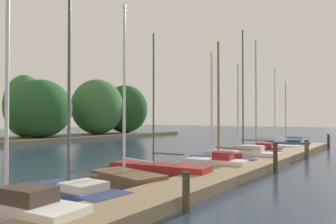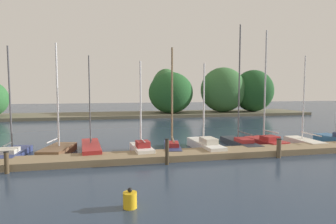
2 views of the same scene
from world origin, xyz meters
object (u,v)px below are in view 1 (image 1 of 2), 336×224
object	(u,v)px
sailboat_4	(156,170)
sailboat_11	(288,143)
sailboat_8	(246,150)
mooring_piling_2	(275,157)
sailboat_5	(214,162)
sailboat_3	(125,176)
sailboat_10	(276,146)
sailboat_1	(11,206)
sailboat_9	(258,147)
sailboat_2	(72,191)
sailboat_6	(221,157)
mooring_piling_1	(186,192)
mooring_piling_4	(329,141)
sailboat_7	(241,154)
mooring_piling_3	(307,149)

from	to	relation	value
sailboat_4	sailboat_11	world-z (taller)	sailboat_4
sailboat_8	mooring_piling_2	bearing A→B (deg)	120.97
sailboat_4	sailboat_5	distance (m)	3.16
sailboat_4	sailboat_11	size ratio (longest dim) A/B	1.09
sailboat_8	sailboat_11	world-z (taller)	sailboat_8
sailboat_3	sailboat_10	bearing A→B (deg)	-79.08
sailboat_5	sailboat_10	distance (m)	11.38
sailboat_1	sailboat_8	xyz separation A→B (m)	(16.31, 0.65, -0.02)
sailboat_4	sailboat_9	world-z (taller)	sailboat_9
sailboat_2	sailboat_3	bearing A→B (deg)	-83.90
sailboat_4	sailboat_9	distance (m)	11.66
sailboat_3	sailboat_6	bearing A→B (deg)	-81.31
sailboat_10	sailboat_11	distance (m)	2.71
sailboat_2	mooring_piling_2	xyz separation A→B (m)	(8.33, -3.42, 0.39)
sailboat_11	mooring_piling_1	bearing A→B (deg)	92.67
sailboat_1	sailboat_11	world-z (taller)	sailboat_1
mooring_piling_1	mooring_piling_4	distance (m)	21.21
sailboat_4	sailboat_11	xyz separation A→B (m)	(17.02, -0.75, 0.03)
sailboat_9	mooring_piling_4	xyz separation A→B (m)	(6.04, -3.50, 0.17)
mooring_piling_4	sailboat_7	bearing A→B (deg)	165.04
mooring_piling_3	mooring_piling_4	distance (m)	7.28
sailboat_1	sailboat_8	size ratio (longest dim) A/B	0.82
sailboat_7	mooring_piling_4	size ratio (longest dim) A/B	4.78
sailboat_10	mooring_piling_1	bearing A→B (deg)	99.95
sailboat_3	sailboat_8	size ratio (longest dim) A/B	0.80
sailboat_2	sailboat_7	bearing A→B (deg)	-90.87
mooring_piling_1	sailboat_8	bearing A→B (deg)	14.98
sailboat_9	mooring_piling_4	size ratio (longest dim) A/B	6.82
mooring_piling_3	mooring_piling_1	bearing A→B (deg)	179.97
sailboat_3	sailboat_7	size ratio (longest dim) A/B	1.19
sailboat_1	sailboat_8	bearing A→B (deg)	-93.55
sailboat_5	mooring_piling_3	world-z (taller)	sailboat_5
sailboat_6	sailboat_7	xyz separation A→B (m)	(2.05, -0.27, -0.03)
sailboat_7	sailboat_6	bearing A→B (deg)	78.98
sailboat_10	sailboat_3	bearing A→B (deg)	88.46
sailboat_8	sailboat_1	bearing A→B (deg)	91.50
sailboat_10	mooring_piling_4	bearing A→B (deg)	-131.48
mooring_piling_2	sailboat_5	bearing A→B (deg)	112.60
sailboat_4	mooring_piling_1	size ratio (longest dim) A/B	5.73
sailboat_5	sailboat_8	bearing A→B (deg)	-85.31
sailboat_8	sailboat_11	size ratio (longest dim) A/B	1.51
sailboat_7	sailboat_8	size ratio (longest dim) A/B	0.67
sailboat_8	mooring_piling_4	xyz separation A→B (m)	(7.89, -3.67, 0.22)
mooring_piling_1	sailboat_7	bearing A→B (deg)	14.67
sailboat_11	sailboat_3	bearing A→B (deg)	82.65
mooring_piling_4	sailboat_10	bearing A→B (deg)	137.96
mooring_piling_2	mooring_piling_3	xyz separation A→B (m)	(6.45, 0.04, -0.12)
sailboat_1	mooring_piling_2	world-z (taller)	sailboat_1
sailboat_2	mooring_piling_2	distance (m)	9.02
sailboat_9	mooring_piling_2	world-z (taller)	sailboat_9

